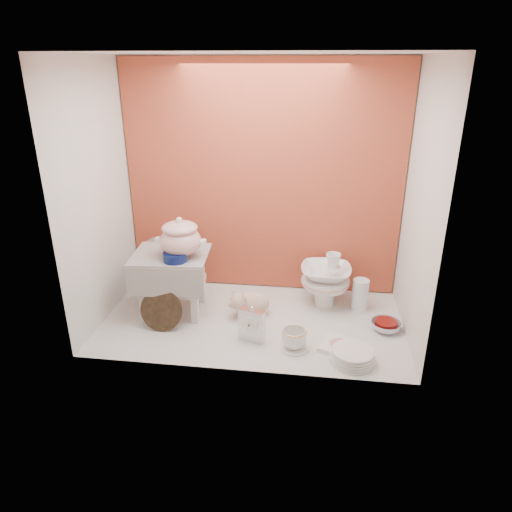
% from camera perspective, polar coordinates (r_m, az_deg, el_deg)
% --- Properties ---
extents(ground, '(1.80, 1.80, 0.00)m').
position_cam_1_polar(ground, '(2.88, -0.45, -7.88)').
color(ground, silver).
rests_on(ground, ground).
extents(niche_shell, '(1.86, 1.03, 1.53)m').
position_cam_1_polar(niche_shell, '(2.71, 0.03, 11.35)').
color(niche_shell, '#B53A2D').
rests_on(niche_shell, ground).
extents(step_stool, '(0.48, 0.42, 0.39)m').
position_cam_1_polar(step_stool, '(2.93, -10.12, -3.26)').
color(step_stool, silver).
rests_on(step_stool, ground).
extents(soup_tureen, '(0.33, 0.33, 0.25)m').
position_cam_1_polar(soup_tureen, '(2.76, -9.24, 2.31)').
color(soup_tureen, white).
rests_on(soup_tureen, step_stool).
extents(cobalt_bowl, '(0.16, 0.16, 0.05)m').
position_cam_1_polar(cobalt_bowl, '(2.74, -9.85, -0.10)').
color(cobalt_bowl, '#0A154B').
rests_on(cobalt_bowl, step_stool).
extents(floral_platter, '(0.37, 0.23, 0.36)m').
position_cam_1_polar(floral_platter, '(3.28, -11.53, -0.79)').
color(floral_platter, white).
rests_on(floral_platter, ground).
extents(blue_white_vase, '(0.27, 0.27, 0.22)m').
position_cam_1_polar(blue_white_vase, '(3.22, -11.42, -2.63)').
color(blue_white_vase, silver).
rests_on(blue_white_vase, ground).
extents(lacquer_tray, '(0.25, 0.08, 0.25)m').
position_cam_1_polar(lacquer_tray, '(2.79, -11.48, -6.51)').
color(lacquer_tray, black).
rests_on(lacquer_tray, ground).
extents(mantel_clock, '(0.16, 0.09, 0.21)m').
position_cam_1_polar(mantel_clock, '(2.63, -0.51, -8.28)').
color(mantel_clock, silver).
rests_on(mantel_clock, ground).
extents(plush_pig, '(0.31, 0.25, 0.16)m').
position_cam_1_polar(plush_pig, '(2.91, -0.46, -5.67)').
color(plush_pig, tan).
rests_on(plush_pig, ground).
extents(teacup_saucer, '(0.16, 0.16, 0.01)m').
position_cam_1_polar(teacup_saucer, '(2.63, 4.64, -11.10)').
color(teacup_saucer, white).
rests_on(teacup_saucer, ground).
extents(gold_rim_teacup, '(0.16, 0.16, 0.11)m').
position_cam_1_polar(gold_rim_teacup, '(2.59, 4.68, -10.00)').
color(gold_rim_teacup, white).
rests_on(gold_rim_teacup, teacup_saucer).
extents(lattice_dish, '(0.25, 0.25, 0.03)m').
position_cam_1_polar(lattice_dish, '(2.66, 10.10, -10.75)').
color(lattice_dish, white).
rests_on(lattice_dish, ground).
extents(dinner_plate_stack, '(0.26, 0.26, 0.07)m').
position_cam_1_polar(dinner_plate_stack, '(2.55, 11.69, -11.87)').
color(dinner_plate_stack, white).
rests_on(dinner_plate_stack, ground).
extents(crystal_bowl, '(0.21, 0.21, 0.05)m').
position_cam_1_polar(crystal_bowl, '(2.87, 15.57, -8.24)').
color(crystal_bowl, silver).
rests_on(crystal_bowl, ground).
extents(clear_glass_vase, '(0.12, 0.12, 0.20)m').
position_cam_1_polar(clear_glass_vase, '(3.02, 12.60, -4.64)').
color(clear_glass_vase, silver).
rests_on(clear_glass_vase, ground).
extents(porcelain_tower, '(0.40, 0.40, 0.36)m').
position_cam_1_polar(porcelain_tower, '(3.01, 8.49, -2.80)').
color(porcelain_tower, white).
rests_on(porcelain_tower, ground).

